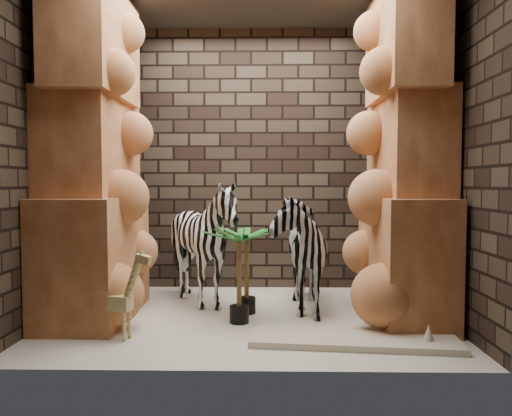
{
  "coord_description": "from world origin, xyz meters",
  "views": [
    {
      "loc": [
        0.16,
        -4.29,
        1.23
      ],
      "look_at": [
        0.08,
        0.15,
        0.99
      ],
      "focal_mm": 33.37,
      "sensor_mm": 36.0,
      "label": 1
    }
  ],
  "objects_px": {
    "palm_front": "(247,271)",
    "palm_back": "(239,276)",
    "surfboard": "(354,341)",
    "zebra_left": "(204,250)",
    "giraffe_toy": "(116,292)",
    "zebra_right": "(295,241)"
  },
  "relations": [
    {
      "from": "zebra_right",
      "to": "surfboard",
      "type": "distance_m",
      "value": 1.26
    },
    {
      "from": "palm_front",
      "to": "giraffe_toy",
      "type": "bearing_deg",
      "value": -142.72
    },
    {
      "from": "palm_back",
      "to": "zebra_left",
      "type": "bearing_deg",
      "value": 124.26
    },
    {
      "from": "zebra_right",
      "to": "zebra_left",
      "type": "height_order",
      "value": "zebra_right"
    },
    {
      "from": "giraffe_toy",
      "to": "surfboard",
      "type": "xyz_separation_m",
      "value": [
        1.85,
        -0.09,
        -0.34
      ]
    },
    {
      "from": "zebra_left",
      "to": "palm_back",
      "type": "bearing_deg",
      "value": -43.7
    },
    {
      "from": "palm_back",
      "to": "surfboard",
      "type": "height_order",
      "value": "palm_back"
    },
    {
      "from": "surfboard",
      "to": "palm_front",
      "type": "bearing_deg",
      "value": 140.33
    },
    {
      "from": "giraffe_toy",
      "to": "palm_front",
      "type": "relative_size",
      "value": 0.91
    },
    {
      "from": "zebra_right",
      "to": "surfboard",
      "type": "bearing_deg",
      "value": -72.25
    },
    {
      "from": "zebra_left",
      "to": "giraffe_toy",
      "type": "relative_size",
      "value": 1.68
    },
    {
      "from": "zebra_left",
      "to": "giraffe_toy",
      "type": "distance_m",
      "value": 1.17
    },
    {
      "from": "giraffe_toy",
      "to": "palm_back",
      "type": "xyz_separation_m",
      "value": [
        0.94,
        0.45,
        0.05
      ]
    },
    {
      "from": "zebra_right",
      "to": "palm_front",
      "type": "height_order",
      "value": "zebra_right"
    },
    {
      "from": "zebra_right",
      "to": "palm_back",
      "type": "bearing_deg",
      "value": -140.44
    },
    {
      "from": "surfboard",
      "to": "giraffe_toy",
      "type": "bearing_deg",
      "value": -177.42
    },
    {
      "from": "zebra_right",
      "to": "giraffe_toy",
      "type": "relative_size",
      "value": 1.79
    },
    {
      "from": "zebra_right",
      "to": "palm_front",
      "type": "distance_m",
      "value": 0.56
    },
    {
      "from": "zebra_right",
      "to": "palm_back",
      "type": "xyz_separation_m",
      "value": [
        -0.52,
        -0.48,
        -0.25
      ]
    },
    {
      "from": "zebra_left",
      "to": "palm_back",
      "type": "relative_size",
      "value": 1.49
    },
    {
      "from": "palm_front",
      "to": "palm_back",
      "type": "bearing_deg",
      "value": -99.81
    },
    {
      "from": "zebra_right",
      "to": "palm_back",
      "type": "relative_size",
      "value": 1.59
    }
  ]
}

